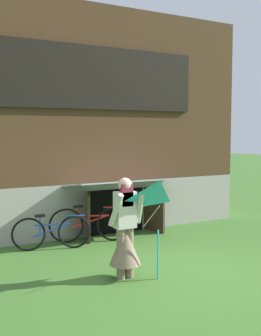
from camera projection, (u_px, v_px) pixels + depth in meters
name	position (u px, v px, depth m)	size (l,w,h in m)	color
ground_plane	(179.00, 270.00, 7.45)	(60.00, 60.00, 0.00)	#3D6B28
log_house	(66.00, 123.00, 11.87)	(7.80, 5.81, 5.30)	#9E998E
person	(125.00, 236.00, 6.98)	(0.61, 0.53, 1.67)	#7F6B51
kite	(160.00, 203.00, 6.67)	(0.77, 0.78, 1.56)	#2DB2CC
bicycle_red	(90.00, 224.00, 9.34)	(1.70, 0.64, 0.81)	black
bicycle_blue	(52.00, 232.00, 8.73)	(1.57, 0.47, 0.74)	black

